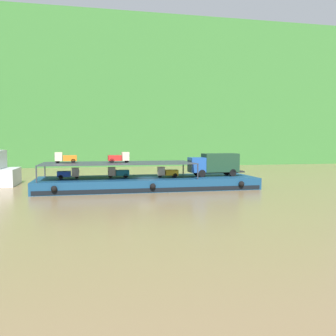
# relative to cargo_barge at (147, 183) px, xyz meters

# --- Properties ---
(ground_plane) EXTENTS (400.00, 400.00, 0.00)m
(ground_plane) POSITION_rel_cargo_barge_xyz_m (0.00, 0.02, -0.75)
(ground_plane) COLOR olive
(hillside_far_bank) EXTENTS (123.92, 41.18, 38.50)m
(hillside_far_bank) POSITION_rel_cargo_barge_xyz_m (0.00, 61.06, 20.93)
(hillside_far_bank) COLOR #387533
(hillside_far_bank) RESTS_ON ground
(cargo_barge) EXTENTS (28.68, 9.04, 1.50)m
(cargo_barge) POSITION_rel_cargo_barge_xyz_m (0.00, 0.00, 0.00)
(cargo_barge) COLOR navy
(cargo_barge) RESTS_ON ground
(covered_lorry) EXTENTS (7.92, 2.53, 3.10)m
(covered_lorry) POSITION_rel_cargo_barge_xyz_m (9.36, -0.13, 2.45)
(covered_lorry) COLOR #1E4C99
(covered_lorry) RESTS_ON cargo_barge
(cargo_rack) EXTENTS (19.48, 7.67, 2.00)m
(cargo_rack) POSITION_rel_cargo_barge_xyz_m (-3.80, 0.02, 2.69)
(cargo_rack) COLOR #2D333D
(cargo_rack) RESTS_ON cargo_barge
(mini_truck_lower_stern) EXTENTS (2.79, 1.29, 1.38)m
(mini_truck_lower_stern) POSITION_rel_cargo_barge_xyz_m (-10.14, 0.28, 1.44)
(mini_truck_lower_stern) COLOR #1E47B7
(mini_truck_lower_stern) RESTS_ON cargo_barge
(mini_truck_lower_aft) EXTENTS (2.79, 1.29, 1.38)m
(mini_truck_lower_aft) POSITION_rel_cargo_barge_xyz_m (-3.84, 0.54, 1.44)
(mini_truck_lower_aft) COLOR teal
(mini_truck_lower_aft) RESTS_ON cargo_barge
(mini_truck_lower_mid) EXTENTS (2.79, 1.29, 1.38)m
(mini_truck_lower_mid) POSITION_rel_cargo_barge_xyz_m (2.61, -0.49, 1.44)
(mini_truck_lower_mid) COLOR gold
(mini_truck_lower_mid) RESTS_ON cargo_barge
(mini_truck_upper_stern) EXTENTS (2.77, 1.25, 1.38)m
(mini_truck_upper_stern) POSITION_rel_cargo_barge_xyz_m (-10.51, 0.66, 3.44)
(mini_truck_upper_stern) COLOR orange
(mini_truck_upper_stern) RESTS_ON cargo_rack
(mini_truck_upper_mid) EXTENTS (2.78, 1.27, 1.38)m
(mini_truck_upper_mid) POSITION_rel_cargo_barge_xyz_m (-3.73, -0.15, 3.44)
(mini_truck_upper_mid) COLOR red
(mini_truck_upper_mid) RESTS_ON cargo_rack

